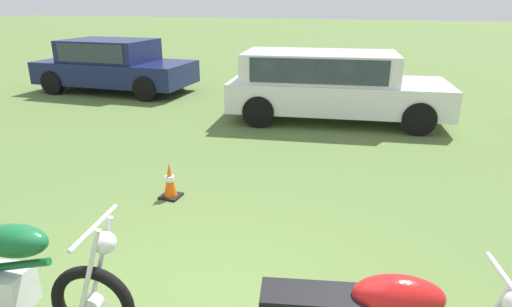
% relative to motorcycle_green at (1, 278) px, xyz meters
% --- Properties ---
extents(motorcycle_green, '(2.11, 0.77, 1.02)m').
position_rel_motorcycle_green_xyz_m(motorcycle_green, '(0.00, 0.00, 0.00)').
color(motorcycle_green, black).
rests_on(motorcycle_green, ground).
extents(car_navy, '(4.31, 2.04, 1.43)m').
position_rel_motorcycle_green_xyz_m(car_navy, '(-5.01, 8.31, 0.32)').
color(car_navy, '#161E4C').
rests_on(car_navy, ground).
extents(car_white, '(4.71, 2.47, 1.43)m').
position_rel_motorcycle_green_xyz_m(car_white, '(1.20, 7.18, 0.36)').
color(car_white, silver).
rests_on(car_white, ground).
extents(traffic_cone, '(0.25, 0.25, 0.48)m').
position_rel_motorcycle_green_xyz_m(traffic_cone, '(-0.03, 2.57, -0.26)').
color(traffic_cone, '#EA590F').
rests_on(traffic_cone, ground).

